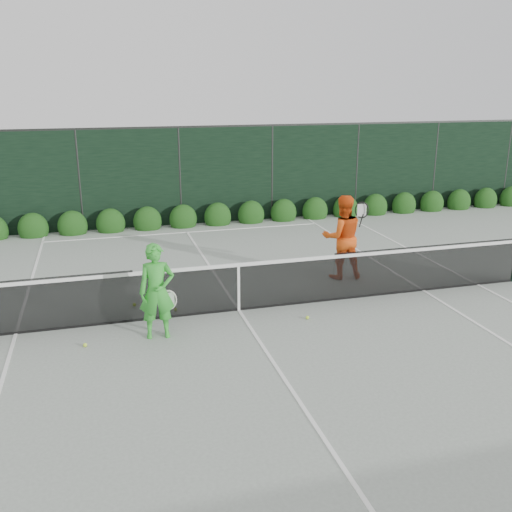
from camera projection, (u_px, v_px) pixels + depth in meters
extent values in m
plane|color=gray|center=(239.00, 310.00, 11.25)|extent=(80.00, 80.00, 0.00)
cube|color=black|center=(7.00, 308.00, 10.02)|extent=(4.40, 0.01, 1.02)
cube|color=black|center=(239.00, 288.00, 11.11)|extent=(4.00, 0.01, 0.96)
cube|color=black|center=(429.00, 268.00, 12.19)|extent=(4.40, 0.01, 1.02)
cube|color=white|center=(238.00, 265.00, 10.98)|extent=(12.80, 0.03, 0.07)
cube|color=black|center=(239.00, 309.00, 11.25)|extent=(12.80, 0.02, 0.04)
cube|color=white|center=(239.00, 289.00, 11.12)|extent=(0.05, 0.03, 0.91)
imported|color=green|center=(157.00, 291.00, 9.86)|extent=(0.64, 0.44, 1.70)
torus|color=silver|center=(168.00, 300.00, 10.06)|extent=(0.30, 0.05, 0.30)
cylinder|color=black|center=(169.00, 313.00, 10.13)|extent=(0.10, 0.03, 0.30)
imported|color=#ED5213|center=(342.00, 237.00, 12.90)|extent=(1.02, 0.84, 1.92)
torus|color=black|center=(362.00, 210.00, 12.62)|extent=(0.28, 0.17, 0.30)
cylinder|color=black|center=(361.00, 221.00, 12.69)|extent=(0.10, 0.03, 0.30)
cube|color=white|center=(478.00, 285.00, 12.67)|extent=(0.06, 23.77, 0.01)
cube|color=white|center=(16.00, 334.00, 10.18)|extent=(0.06, 23.77, 0.01)
cube|color=white|center=(423.00, 290.00, 12.32)|extent=(0.06, 23.77, 0.01)
cube|color=white|center=(165.00, 198.00, 22.20)|extent=(11.03, 0.06, 0.01)
cube|color=white|center=(187.00, 232.00, 17.15)|extent=(8.23, 0.06, 0.01)
cube|color=white|center=(239.00, 310.00, 11.25)|extent=(0.06, 12.80, 0.01)
cube|color=black|center=(180.00, 177.00, 17.73)|extent=(32.00, 0.06, 3.00)
cube|color=#262826|center=(178.00, 127.00, 17.28)|extent=(32.00, 0.06, 0.06)
cylinder|color=#262826|center=(79.00, 182.00, 16.95)|extent=(0.08, 0.08, 3.00)
cylinder|color=#262826|center=(180.00, 177.00, 17.73)|extent=(0.08, 0.08, 3.00)
cylinder|color=#262826|center=(272.00, 173.00, 18.50)|extent=(0.08, 0.08, 3.00)
cylinder|color=#262826|center=(356.00, 170.00, 19.28)|extent=(0.08, 0.08, 3.00)
cylinder|color=#262826|center=(434.00, 166.00, 20.06)|extent=(0.08, 0.08, 3.00)
cylinder|color=#262826|center=(507.00, 163.00, 20.84)|extent=(0.08, 0.08, 3.00)
ellipsoid|color=#15390F|center=(33.00, 229.00, 16.63)|extent=(0.86, 0.65, 0.94)
ellipsoid|color=#15390F|center=(73.00, 226.00, 16.91)|extent=(0.86, 0.65, 0.94)
ellipsoid|color=#15390F|center=(111.00, 224.00, 17.20)|extent=(0.86, 0.65, 0.94)
ellipsoid|color=#15390F|center=(148.00, 222.00, 17.48)|extent=(0.86, 0.65, 0.94)
ellipsoid|color=#15390F|center=(183.00, 219.00, 17.77)|extent=(0.86, 0.65, 0.94)
ellipsoid|color=#15390F|center=(218.00, 217.00, 18.06)|extent=(0.86, 0.65, 0.94)
ellipsoid|color=#15390F|center=(251.00, 215.00, 18.34)|extent=(0.86, 0.65, 0.94)
ellipsoid|color=#15390F|center=(284.00, 213.00, 18.63)|extent=(0.86, 0.65, 0.94)
ellipsoid|color=#15390F|center=(315.00, 211.00, 18.91)|extent=(0.86, 0.65, 0.94)
ellipsoid|color=#15390F|center=(345.00, 209.00, 19.20)|extent=(0.86, 0.65, 0.94)
ellipsoid|color=#15390F|center=(375.00, 207.00, 19.48)|extent=(0.86, 0.65, 0.94)
ellipsoid|color=#15390F|center=(404.00, 206.00, 19.77)|extent=(0.86, 0.65, 0.94)
ellipsoid|color=#15390F|center=(432.00, 204.00, 20.05)|extent=(0.86, 0.65, 0.94)
ellipsoid|color=#15390F|center=(459.00, 202.00, 20.34)|extent=(0.86, 0.65, 0.94)
ellipsoid|color=#15390F|center=(485.00, 201.00, 20.62)|extent=(0.86, 0.65, 0.94)
ellipsoid|color=#15390F|center=(511.00, 199.00, 20.91)|extent=(0.86, 0.65, 0.94)
sphere|color=#C5EE34|center=(85.00, 345.00, 9.68)|extent=(0.07, 0.07, 0.07)
sphere|color=#C5EE34|center=(307.00, 317.00, 10.82)|extent=(0.07, 0.07, 0.07)
sphere|color=#C5EE34|center=(175.00, 310.00, 11.20)|extent=(0.07, 0.07, 0.07)
sphere|color=#C5EE34|center=(134.00, 305.00, 11.45)|extent=(0.07, 0.07, 0.07)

